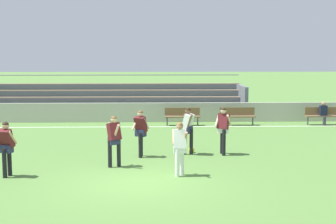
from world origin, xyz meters
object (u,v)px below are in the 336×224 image
object	(u,v)px
bench_near_bin	(323,114)
bleacher_stand	(107,99)
player_dark_pressing_high	(114,137)
player_white_on_ball	(180,144)
spectator_seated	(323,111)
player_dark_wide_right	(223,126)
player_white_deep_cover	(188,127)
player_dark_overlapping	(6,144)
player_dark_dropping_back	(141,129)
bench_far_left	(237,114)
soccer_ball	(192,150)
bench_near_wall_gap	(182,115)

from	to	relation	value
bench_near_bin	bleacher_stand	bearing A→B (deg)	160.51
player_dark_pressing_high	player_white_on_ball	bearing A→B (deg)	-30.24
spectator_seated	player_dark_wide_right	size ratio (longest dim) A/B	0.70
bench_near_bin	player_white_deep_cover	world-z (taller)	player_white_deep_cover
bleacher_stand	player_dark_wide_right	distance (m)	12.36
player_dark_overlapping	player_dark_wide_right	bearing A→B (deg)	23.27
player_dark_dropping_back	player_dark_wide_right	bearing A→B (deg)	6.08
bleacher_stand	bench_far_left	distance (m)	8.16
player_white_deep_cover	soccer_ball	world-z (taller)	player_white_deep_cover
bench_far_left	player_dark_overlapping	size ratio (longest dim) A/B	1.08
bench_near_wall_gap	player_white_deep_cover	xyz separation A→B (m)	(-0.21, -7.07, 0.48)
bench_near_wall_gap	player_dark_pressing_high	xyz separation A→B (m)	(-2.72, -8.91, 0.45)
spectator_seated	player_dark_overlapping	bearing A→B (deg)	-142.65
spectator_seated	player_dark_pressing_high	xyz separation A→B (m)	(-9.94, -8.79, 0.29)
player_dark_pressing_high	player_dark_wide_right	bearing A→B (deg)	25.40
bleacher_stand	player_white_deep_cover	distance (m)	11.83
player_dark_overlapping	soccer_ball	xyz separation A→B (m)	(5.76, 3.27, -0.88)
bleacher_stand	player_dark_dropping_back	world-z (taller)	bleacher_stand
player_white_deep_cover	player_dark_dropping_back	xyz separation A→B (m)	(-1.70, -0.36, -0.03)
bleacher_stand	player_dark_wide_right	xyz separation A→B (m)	(5.30, -11.17, 0.07)
player_white_deep_cover	player_dark_overlapping	xyz separation A→B (m)	(-5.60, -3.00, -0.04)
player_dark_wide_right	player_white_on_ball	world-z (taller)	player_dark_wide_right
bench_near_bin	player_dark_wide_right	distance (m)	9.42
player_dark_overlapping	bench_far_left	bearing A→B (deg)	49.37
player_white_deep_cover	player_dark_overlapping	size ratio (longest dim) A/B	1.03
bench_far_left	spectator_seated	bearing A→B (deg)	-1.51
player_dark_wide_right	player_dark_overlapping	distance (m)	7.49
soccer_ball	bench_near_wall_gap	bearing A→B (deg)	89.56
bench_near_wall_gap	player_dark_overlapping	bearing A→B (deg)	-120.01
player_dark_overlapping	soccer_ball	world-z (taller)	player_dark_overlapping
soccer_ball	bench_near_bin	bearing A→B (deg)	43.04
player_dark_pressing_high	soccer_ball	size ratio (longest dim) A/B	7.59
bleacher_stand	bench_near_wall_gap	xyz separation A→B (m)	(4.24, -4.06, -0.42)
bench_near_bin	soccer_ball	xyz separation A→B (m)	(-7.28, -6.80, -0.44)
player_dark_wide_right	bleacher_stand	bearing A→B (deg)	115.41
player_dark_wide_right	player_dark_dropping_back	size ratio (longest dim) A/B	1.03
player_white_deep_cover	player_white_on_ball	bearing A→B (deg)	-98.58
player_dark_overlapping	player_white_on_ball	distance (m)	5.15
player_white_deep_cover	player_white_on_ball	xyz separation A→B (m)	(-0.46, -3.03, -0.06)
bench_near_wall_gap	player_dark_dropping_back	bearing A→B (deg)	-104.43
bench_near_bin	spectator_seated	size ratio (longest dim) A/B	1.49
player_dark_dropping_back	player_dark_overlapping	bearing A→B (deg)	-145.93
spectator_seated	player_dark_dropping_back	bearing A→B (deg)	-141.33
player_dark_pressing_high	bench_near_wall_gap	bearing A→B (deg)	73.01
player_white_deep_cover	player_dark_wide_right	bearing A→B (deg)	-1.80
bench_far_left	player_white_deep_cover	distance (m)	7.71
player_dark_wide_right	player_dark_pressing_high	world-z (taller)	player_dark_wide_right
bench_far_left	player_dark_wide_right	distance (m)	7.34
bleacher_stand	bench_near_wall_gap	size ratio (longest dim) A/B	9.00
bleacher_stand	soccer_ball	xyz separation A→B (m)	(4.19, -10.85, -0.85)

